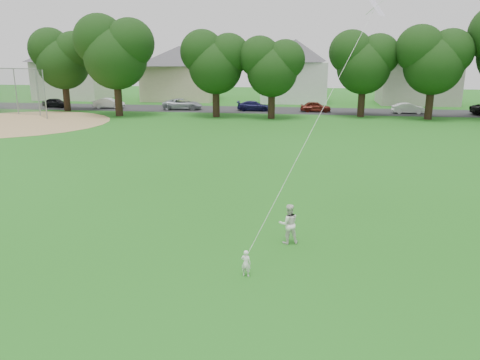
# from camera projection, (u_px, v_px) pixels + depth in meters

# --- Properties ---
(ground) EXTENTS (160.00, 160.00, 0.00)m
(ground) POSITION_uv_depth(u_px,v_px,m) (235.00, 268.00, 14.60)
(ground) COLOR #1F6216
(ground) RESTS_ON ground
(street) EXTENTS (90.00, 7.00, 0.01)m
(street) POSITION_uv_depth(u_px,v_px,m) (291.00, 110.00, 54.70)
(street) COLOR #2D2D30
(street) RESTS_ON ground
(dirt_infield) EXTENTS (18.00, 18.00, 0.02)m
(dirt_infield) POSITION_uv_depth(u_px,v_px,m) (14.00, 123.00, 44.99)
(dirt_infield) COLOR #9E7F51
(dirt_infield) RESTS_ON ground
(toddler) EXTENTS (0.34, 0.26, 0.83)m
(toddler) POSITION_uv_depth(u_px,v_px,m) (246.00, 263.00, 13.96)
(toddler) COLOR white
(toddler) RESTS_ON ground
(older_boy) EXTENTS (0.82, 0.71, 1.43)m
(older_boy) POSITION_uv_depth(u_px,v_px,m) (289.00, 224.00, 16.33)
(older_boy) COLOR white
(older_boy) RESTS_ON ground
(kite) EXTENTS (2.40, 3.31, 10.15)m
(kite) POSITION_uv_depth(u_px,v_px,m) (317.00, 120.00, 15.32)
(kite) COLOR white
(kite) RESTS_ON ground
(baseball_backstop) EXTENTS (11.05, 3.68, 4.92)m
(baseball_backstop) POSITION_uv_depth(u_px,v_px,m) (12.00, 92.00, 50.04)
(baseball_backstop) COLOR gray
(baseball_backstop) RESTS_ON ground
(tree_row) EXTENTS (81.83, 9.55, 11.46)m
(tree_row) POSITION_uv_depth(u_px,v_px,m) (334.00, 53.00, 46.64)
(tree_row) COLOR black
(tree_row) RESTS_ON ground
(parked_cars) EXTENTS (54.76, 2.61, 1.29)m
(parked_cars) POSITION_uv_depth(u_px,v_px,m) (272.00, 106.00, 53.89)
(parked_cars) COLOR black
(parked_cars) RESTS_ON ground
(house_row) EXTENTS (77.46, 14.11, 10.48)m
(house_row) POSITION_uv_depth(u_px,v_px,m) (300.00, 64.00, 62.81)
(house_row) COLOR beige
(house_row) RESTS_ON ground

